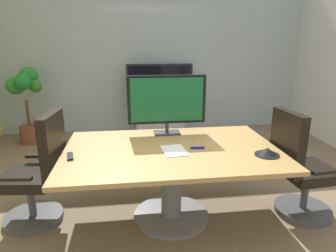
{
  "coord_description": "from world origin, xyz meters",
  "views": [
    {
      "loc": [
        -0.48,
        -2.74,
        1.73
      ],
      "look_at": [
        -0.11,
        0.11,
        0.89
      ],
      "focal_mm": 31.63,
      "sensor_mm": 36.0,
      "label": 1
    }
  ],
  "objects_px": {
    "conference_phone": "(267,152)",
    "wall_display_unit": "(160,111)",
    "potted_plant": "(26,97)",
    "remote_control": "(70,156)",
    "tv_monitor": "(167,101)",
    "office_chair_left": "(38,178)",
    "office_chair_right": "(299,173)",
    "conference_table": "(171,165)"
  },
  "relations": [
    {
      "from": "conference_table",
      "to": "tv_monitor",
      "type": "bearing_deg",
      "value": 87.84
    },
    {
      "from": "conference_phone",
      "to": "remote_control",
      "type": "xyz_separation_m",
      "value": [
        -1.74,
        0.18,
        -0.02
      ]
    },
    {
      "from": "office_chair_left",
      "to": "conference_phone",
      "type": "distance_m",
      "value": 2.15
    },
    {
      "from": "office_chair_right",
      "to": "wall_display_unit",
      "type": "distance_m",
      "value": 3.08
    },
    {
      "from": "office_chair_right",
      "to": "potted_plant",
      "type": "bearing_deg",
      "value": 47.4
    },
    {
      "from": "potted_plant",
      "to": "conference_phone",
      "type": "distance_m",
      "value": 4.08
    },
    {
      "from": "remote_control",
      "to": "tv_monitor",
      "type": "bearing_deg",
      "value": 20.11
    },
    {
      "from": "office_chair_left",
      "to": "conference_phone",
      "type": "bearing_deg",
      "value": 85.99
    },
    {
      "from": "remote_control",
      "to": "wall_display_unit",
      "type": "bearing_deg",
      "value": 57.56
    },
    {
      "from": "office_chair_right",
      "to": "conference_phone",
      "type": "relative_size",
      "value": 4.95
    },
    {
      "from": "conference_table",
      "to": "office_chair_left",
      "type": "distance_m",
      "value": 1.28
    },
    {
      "from": "office_chair_left",
      "to": "wall_display_unit",
      "type": "xyz_separation_m",
      "value": [
        1.45,
        2.67,
        -0.01
      ]
    },
    {
      "from": "conference_phone",
      "to": "potted_plant",
      "type": "bearing_deg",
      "value": 135.91
    },
    {
      "from": "tv_monitor",
      "to": "conference_phone",
      "type": "relative_size",
      "value": 3.82
    },
    {
      "from": "potted_plant",
      "to": "tv_monitor",
      "type": "bearing_deg",
      "value": -44.47
    },
    {
      "from": "office_chair_right",
      "to": "conference_phone",
      "type": "xyz_separation_m",
      "value": [
        -0.44,
        -0.17,
        0.31
      ]
    },
    {
      "from": "wall_display_unit",
      "to": "office_chair_right",
      "type": "bearing_deg",
      "value": -69.26
    },
    {
      "from": "conference_phone",
      "to": "wall_display_unit",
      "type": "bearing_deg",
      "value": 101.99
    },
    {
      "from": "office_chair_right",
      "to": "wall_display_unit",
      "type": "relative_size",
      "value": 0.83
    },
    {
      "from": "wall_display_unit",
      "to": "remote_control",
      "type": "xyz_separation_m",
      "value": [
        -1.09,
        -2.87,
        0.3
      ]
    },
    {
      "from": "wall_display_unit",
      "to": "potted_plant",
      "type": "relative_size",
      "value": 1.02
    },
    {
      "from": "conference_table",
      "to": "office_chair_right",
      "type": "distance_m",
      "value": 1.28
    },
    {
      "from": "office_chair_left",
      "to": "office_chair_right",
      "type": "relative_size",
      "value": 1.0
    },
    {
      "from": "potted_plant",
      "to": "wall_display_unit",
      "type": "bearing_deg",
      "value": 5.29
    },
    {
      "from": "conference_table",
      "to": "tv_monitor",
      "type": "height_order",
      "value": "tv_monitor"
    },
    {
      "from": "office_chair_right",
      "to": "tv_monitor",
      "type": "bearing_deg",
      "value": 60.62
    },
    {
      "from": "tv_monitor",
      "to": "remote_control",
      "type": "bearing_deg",
      "value": -148.21
    },
    {
      "from": "tv_monitor",
      "to": "wall_display_unit",
      "type": "bearing_deg",
      "value": 86.04
    },
    {
      "from": "office_chair_left",
      "to": "conference_phone",
      "type": "height_order",
      "value": "office_chair_left"
    },
    {
      "from": "tv_monitor",
      "to": "potted_plant",
      "type": "xyz_separation_m",
      "value": [
        -2.12,
        2.08,
        -0.3
      ]
    },
    {
      "from": "tv_monitor",
      "to": "remote_control",
      "type": "relative_size",
      "value": 4.94
    },
    {
      "from": "wall_display_unit",
      "to": "potted_plant",
      "type": "bearing_deg",
      "value": -174.71
    },
    {
      "from": "conference_table",
      "to": "office_chair_right",
      "type": "relative_size",
      "value": 1.85
    },
    {
      "from": "office_chair_right",
      "to": "office_chair_left",
      "type": "bearing_deg",
      "value": 80.91
    },
    {
      "from": "tv_monitor",
      "to": "remote_control",
      "type": "distance_m",
      "value": 1.15
    },
    {
      "from": "tv_monitor",
      "to": "wall_display_unit",
      "type": "distance_m",
      "value": 2.39
    },
    {
      "from": "wall_display_unit",
      "to": "conference_table",
      "type": "bearing_deg",
      "value": -93.65
    },
    {
      "from": "conference_phone",
      "to": "remote_control",
      "type": "height_order",
      "value": "conference_phone"
    },
    {
      "from": "conference_table",
      "to": "conference_phone",
      "type": "distance_m",
      "value": 0.89
    },
    {
      "from": "tv_monitor",
      "to": "remote_control",
      "type": "xyz_separation_m",
      "value": [
        -0.93,
        -0.58,
        -0.35
      ]
    },
    {
      "from": "office_chair_left",
      "to": "tv_monitor",
      "type": "bearing_deg",
      "value": 112.43
    },
    {
      "from": "office_chair_left",
      "to": "potted_plant",
      "type": "bearing_deg",
      "value": -154.84
    }
  ]
}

